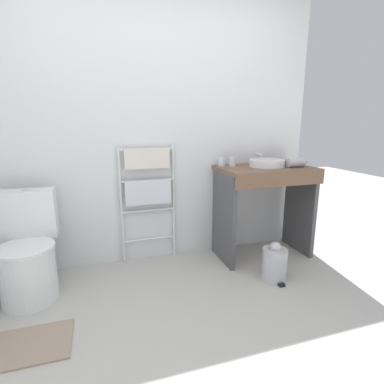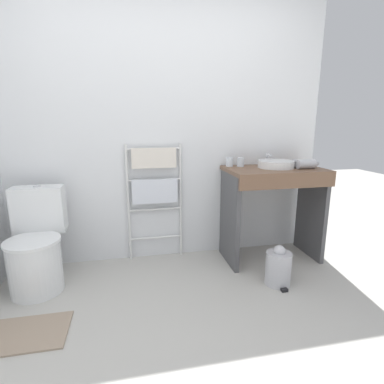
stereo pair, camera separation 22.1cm
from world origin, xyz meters
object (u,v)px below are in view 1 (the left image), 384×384
cup_near_wall (222,161)px  hair_dryer (296,162)px  toilet (28,255)px  towel_radiator (148,184)px  cup_near_edge (232,161)px  trash_bin (274,263)px  sink_basin (267,163)px

cup_near_wall → hair_dryer: bearing=-23.0°
toilet → cup_near_wall: size_ratio=9.38×
toilet → towel_radiator: 1.11m
cup_near_edge → trash_bin: size_ratio=0.25×
hair_dryer → trash_bin: size_ratio=0.67×
toilet → cup_near_edge: bearing=8.4°
towel_radiator → trash_bin: size_ratio=3.26×
toilet → hair_dryer: size_ratio=3.52×
cup_near_edge → hair_dryer: bearing=-24.2°
cup_near_wall → cup_near_edge: size_ratio=1.00×
toilet → hair_dryer: 2.41m
towel_radiator → cup_near_edge: size_ratio=12.97×
towel_radiator → hair_dryer: 1.40m
cup_near_wall → trash_bin: bearing=-72.0°
trash_bin → cup_near_wall: bearing=108.0°
towel_radiator → hair_dryer: towel_radiator is taller
trash_bin → cup_near_edge: bearing=100.3°
towel_radiator → cup_near_edge: (0.81, -0.07, 0.18)m
sink_basin → cup_near_edge: size_ratio=3.88×
cup_near_wall → hair_dryer: size_ratio=0.38×
towel_radiator → cup_near_edge: 0.84m
towel_radiator → sink_basin: (1.11, -0.20, 0.17)m
toilet → cup_near_edge: cup_near_edge is taller
sink_basin → cup_near_wall: (-0.39, 0.17, 0.01)m
hair_dryer → cup_near_wall: bearing=157.0°
cup_near_wall → cup_near_edge: 0.10m
toilet → sink_basin: bearing=3.5°
sink_basin → cup_near_wall: cup_near_wall is taller
trash_bin → hair_dryer: bearing=42.4°
hair_dryer → trash_bin: (-0.43, -0.39, -0.79)m
trash_bin → towel_radiator: bearing=143.1°
towel_radiator → sink_basin: towel_radiator is taller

